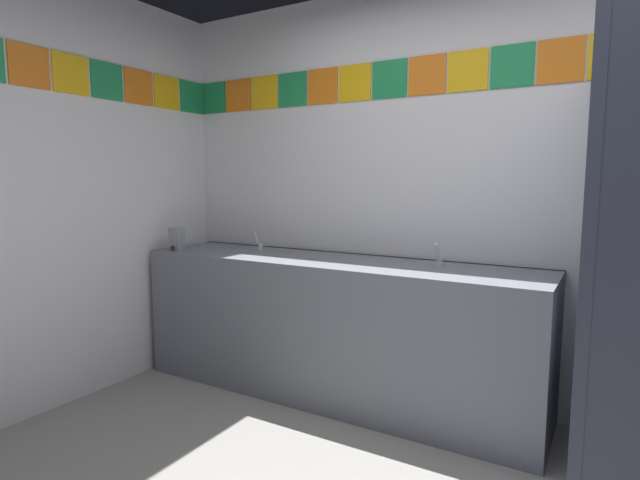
% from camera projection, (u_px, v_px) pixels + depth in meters
% --- Properties ---
extents(wall_back, '(4.40, 0.09, 2.58)m').
position_uv_depth(wall_back, '(486.00, 194.00, 2.98)').
color(wall_back, silver).
rests_on(wall_back, ground_plane).
extents(vanity_counter, '(2.60, 0.62, 0.88)m').
position_uv_depth(vanity_counter, '(332.00, 326.00, 3.22)').
color(vanity_counter, slate).
rests_on(vanity_counter, ground_plane).
extents(faucet_left, '(0.04, 0.10, 0.14)m').
position_uv_depth(faucet_left, '(258.00, 243.00, 3.56)').
color(faucet_left, silver).
rests_on(faucet_left, vanity_counter).
extents(faucet_right, '(0.04, 0.10, 0.14)m').
position_uv_depth(faucet_right, '(438.00, 257.00, 2.91)').
color(faucet_right, silver).
rests_on(faucet_right, vanity_counter).
extents(soap_dispenser, '(0.09, 0.09, 0.16)m').
position_uv_depth(soap_dispenser, '(177.00, 239.00, 3.58)').
color(soap_dispenser, gray).
rests_on(soap_dispenser, vanity_counter).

